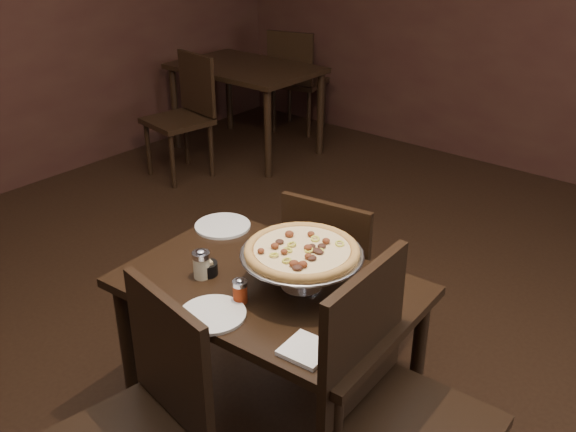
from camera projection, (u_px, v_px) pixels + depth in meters
The scene contains 16 objects.
room at pixel (244, 101), 2.06m from camera, with size 6.04×7.04×2.84m.
dining_table at pixel (270, 303), 2.46m from camera, with size 1.14×0.79×0.69m.
background_table at pixel (246, 77), 5.36m from camera, with size 1.19×0.79×0.74m.
pizza_stand at pixel (302, 251), 2.32m from camera, with size 0.46×0.46×0.19m.
parmesan_shaker at pixel (201, 264), 2.43m from camera, with size 0.07×0.07×0.12m.
pepper_flake_shaker at pixel (240, 291), 2.28m from camera, with size 0.06×0.06×0.10m.
packet_caddy at pixel (207, 268), 2.46m from camera, with size 0.08×0.08×0.06m.
napkin_stack at pixel (306, 350), 2.04m from camera, with size 0.15×0.15×0.02m, color white.
plate_left at pixel (223, 226), 2.82m from camera, with size 0.24×0.24×0.01m, color white.
plate_near at pixel (212, 314), 2.22m from camera, with size 0.24×0.24×0.01m, color white.
serving_spatula at pixel (286, 268), 2.22m from camera, with size 0.14×0.14×0.02m.
chair_far at pixel (336, 274), 2.87m from camera, with size 0.46×0.46×0.88m.
chair_near at pixel (141, 423), 2.01m from camera, with size 0.50×0.50×0.93m.
chair_side at pixel (395, 404), 2.04m from camera, with size 0.48×0.48×0.99m.
bg_chair_far at pixel (296, 77), 5.88m from camera, with size 0.54×0.54×0.95m.
bg_chair_near at pixel (185, 111), 4.95m from camera, with size 0.50×0.50×0.94m.
Camera 1 is at (1.45, -1.44, 1.98)m, focal length 40.00 mm.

